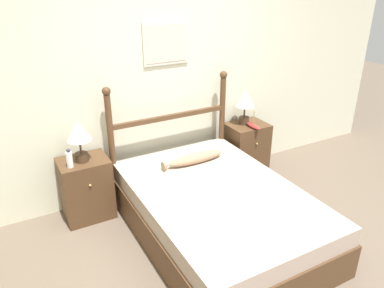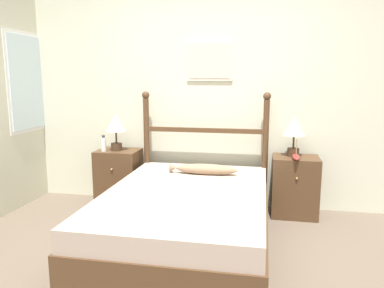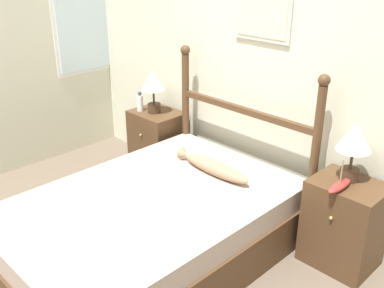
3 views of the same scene
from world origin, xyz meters
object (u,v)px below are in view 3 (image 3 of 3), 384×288
at_px(nightstand_left, 157,143).
at_px(table_lamp_left, 153,83).
at_px(model_boat, 340,186).
at_px(table_lamp_right, 355,141).
at_px(bottle, 140,102).
at_px(bed, 151,228).
at_px(fish_pillow, 213,167).
at_px(nightstand_right, 343,224).

bearing_deg(nightstand_left, table_lamp_left, -111.43).
bearing_deg(table_lamp_left, model_boat, -2.96).
height_order(table_lamp_left, table_lamp_right, same).
bearing_deg(bottle, bed, -36.33).
height_order(nightstand_left, fish_pillow, nightstand_left).
distance_m(nightstand_left, model_boat, 2.01).
relative_size(bed, nightstand_left, 3.21).
distance_m(nightstand_right, model_boat, 0.37).
bearing_deg(fish_pillow, model_boat, 13.18).
xyz_separation_m(model_boat, fish_pillow, (-0.92, -0.22, -0.12)).
relative_size(model_boat, fish_pillow, 0.37).
bearing_deg(table_lamp_left, fish_pillow, -16.60).
bearing_deg(fish_pillow, table_lamp_left, 163.40).
xyz_separation_m(table_lamp_right, model_boat, (0.02, -0.16, -0.26)).
bearing_deg(table_lamp_right, nightstand_left, -178.89).
height_order(bed, bottle, bottle).
bearing_deg(nightstand_right, fish_pillow, -160.05).
relative_size(table_lamp_left, fish_pillow, 0.60).
relative_size(nightstand_right, model_boat, 2.51).
relative_size(bed, table_lamp_right, 4.94).
xyz_separation_m(bed, model_boat, (0.98, 0.80, 0.42)).
relative_size(nightstand_right, fish_pillow, 0.92).
bearing_deg(bottle, table_lamp_right, 3.45).
bearing_deg(bed, nightstand_right, 42.72).
distance_m(table_lamp_right, fish_pillow, 1.05).
bearing_deg(fish_pillow, nightstand_right, 19.95).
distance_m(bed, bottle, 1.48).
height_order(nightstand_right, table_lamp_left, table_lamp_left).
bearing_deg(nightstand_right, table_lamp_right, 129.30).
bearing_deg(fish_pillow, bottle, 168.19).
bearing_deg(table_lamp_right, fish_pillow, -157.34).
relative_size(table_lamp_right, model_boat, 1.63).
bearing_deg(model_boat, nightstand_right, 84.40).
height_order(table_lamp_left, fish_pillow, table_lamp_left).
bearing_deg(model_boat, table_lamp_left, 177.04).
distance_m(model_boat, fish_pillow, 0.95).
bearing_deg(bottle, fish_pillow, -11.81).
height_order(nightstand_right, fish_pillow, nightstand_right).
bearing_deg(model_boat, nightstand_left, 176.45).
bearing_deg(bed, table_lamp_right, 44.78).
bearing_deg(table_lamp_left, nightstand_right, 0.57).
xyz_separation_m(bottle, model_boat, (2.11, -0.03, -0.06)).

